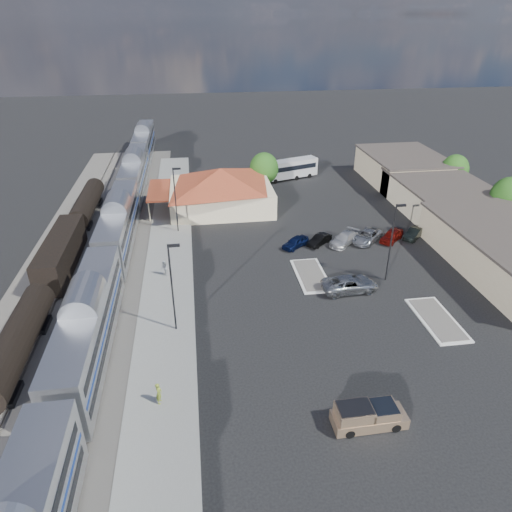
{
  "coord_description": "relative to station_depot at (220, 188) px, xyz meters",
  "views": [
    {
      "loc": [
        -8.46,
        -41.21,
        26.22
      ],
      "look_at": [
        -2.25,
        2.42,
        2.8
      ],
      "focal_mm": 32.0,
      "sensor_mm": 36.0,
      "label": 1
    }
  ],
  "objects": [
    {
      "name": "traffic_island_north",
      "position": [
        18.56,
        -32.0,
        -3.03
      ],
      "size": [
        3.3,
        7.5,
        0.21
      ],
      "color": "silver",
      "rests_on": "ground"
    },
    {
      "name": "parked_car_f",
      "position": [
        24.35,
        -14.35,
        -2.46
      ],
      "size": [
        3.91,
        3.85,
        1.34
      ],
      "primitive_type": "imported",
      "rotation": [
        0.0,
        0.0,
        -0.8
      ],
      "color": "black",
      "rests_on": "ground"
    },
    {
      "name": "station_depot",
      "position": [
        0.0,
        0.0,
        0.0
      ],
      "size": [
        18.35,
        12.24,
        6.2
      ],
      "color": "beige",
      "rests_on": "ground"
    },
    {
      "name": "traffic_island_south",
      "position": [
        8.56,
        -22.0,
        -3.03
      ],
      "size": [
        3.3,
        7.5,
        0.21
      ],
      "color": "silver",
      "rests_on": "ground"
    },
    {
      "name": "lamp_lot",
      "position": [
        16.66,
        -24.0,
        2.21
      ],
      "size": [
        1.08,
        0.25,
        9.0
      ],
      "color": "black",
      "rests_on": "ground"
    },
    {
      "name": "railbed",
      "position": [
        -16.44,
        -16.0,
        -3.07
      ],
      "size": [
        16.0,
        100.0,
        0.12
      ],
      "primitive_type": "cube",
      "color": "#4C4944",
      "rests_on": "ground"
    },
    {
      "name": "platform",
      "position": [
        -7.44,
        -18.0,
        -3.04
      ],
      "size": [
        5.5,
        92.0,
        0.18
      ],
      "primitive_type": "cube",
      "color": "gray",
      "rests_on": "ground"
    },
    {
      "name": "ground",
      "position": [
        4.56,
        -24.0,
        -3.13
      ],
      "size": [
        280.0,
        280.0,
        0.0
      ],
      "primitive_type": "plane",
      "color": "black",
      "rests_on": "ground"
    },
    {
      "name": "parked_car_e",
      "position": [
        21.15,
        -14.65,
        -2.39
      ],
      "size": [
        4.37,
        4.25,
        1.48
      ],
      "primitive_type": "imported",
      "rotation": [
        0.0,
        0.0,
        -0.82
      ],
      "color": "maroon",
      "rests_on": "ground"
    },
    {
      "name": "parked_car_c",
      "position": [
        14.75,
        -14.65,
        -2.4
      ],
      "size": [
        5.05,
        4.93,
        1.46
      ],
      "primitive_type": "imported",
      "rotation": [
        0.0,
        0.0,
        -0.81
      ],
      "color": "silver",
      "rests_on": "ground"
    },
    {
      "name": "pickup_truck",
      "position": [
        7.42,
        -43.22,
        -2.26
      ],
      "size": [
        5.34,
        2.07,
        1.84
      ],
      "rotation": [
        0.0,
        0.0,
        1.58
      ],
      "color": "tan",
      "rests_on": "ground"
    },
    {
      "name": "coach_bus",
      "position": [
        12.94,
        12.0,
        -1.14
      ],
      "size": [
        10.98,
        5.63,
        3.46
      ],
      "rotation": [
        0.0,
        0.0,
        1.89
      ],
      "color": "white",
      "rests_on": "ground"
    },
    {
      "name": "suv",
      "position": [
        11.87,
        -25.64,
        -2.28
      ],
      "size": [
        6.25,
        3.17,
        1.69
      ],
      "primitive_type": "imported",
      "rotation": [
        0.0,
        0.0,
        1.63
      ],
      "color": "#95999D",
      "rests_on": "ground"
    },
    {
      "name": "lamp_plat_n",
      "position": [
        -6.34,
        -8.0,
        2.21
      ],
      "size": [
        1.08,
        0.25,
        9.0
      ],
      "color": "black",
      "rests_on": "ground"
    },
    {
      "name": "passenger_train",
      "position": [
        -13.44,
        -11.47,
        -0.26
      ],
      "size": [
        3.0,
        104.0,
        5.55
      ],
      "color": "silver",
      "rests_on": "ground"
    },
    {
      "name": "parked_car_b",
      "position": [
        11.55,
        -14.35,
        -2.49
      ],
      "size": [
        3.82,
        3.56,
        1.28
      ],
      "primitive_type": "imported",
      "rotation": [
        0.0,
        0.0,
        -0.86
      ],
      "color": "black",
      "rests_on": "ground"
    },
    {
      "name": "person_a",
      "position": [
        -7.54,
        -39.11,
        -2.03
      ],
      "size": [
        0.53,
        0.73,
        1.84
      ],
      "primitive_type": "imported",
      "rotation": [
        0.0,
        0.0,
        1.43
      ],
      "color": "#A0B538",
      "rests_on": "platform"
    },
    {
      "name": "buildings_east",
      "position": [
        32.56,
        -9.72,
        -0.86
      ],
      "size": [
        14.4,
        51.4,
        4.8
      ],
      "color": "#C6B28C",
      "rests_on": "ground"
    },
    {
      "name": "tree_east_c",
      "position": [
        38.56,
        2.0,
        0.63
      ],
      "size": [
        4.41,
        4.41,
        6.21
      ],
      "color": "#382314",
      "rests_on": "ground"
    },
    {
      "name": "lamp_plat_s",
      "position": [
        -6.34,
        -30.0,
        2.21
      ],
      "size": [
        1.08,
        0.25,
        9.0
      ],
      "color": "black",
      "rests_on": "ground"
    },
    {
      "name": "parked_car_a",
      "position": [
        8.35,
        -14.65,
        -2.45
      ],
      "size": [
        4.13,
        3.71,
        1.36
      ],
      "primitive_type": "imported",
      "rotation": [
        0.0,
        0.0,
        -0.91
      ],
      "color": "#0D1842",
      "rests_on": "ground"
    },
    {
      "name": "parked_car_d",
      "position": [
        17.95,
        -14.35,
        -2.4
      ],
      "size": [
        5.41,
        5.44,
        1.46
      ],
      "primitive_type": "imported",
      "rotation": [
        0.0,
        0.0,
        -0.78
      ],
      "color": "gray",
      "rests_on": "ground"
    },
    {
      "name": "tree_depot",
      "position": [
        7.56,
        6.0,
        0.89
      ],
      "size": [
        4.71,
        4.71,
        6.63
      ],
      "color": "#382314",
      "rests_on": "ground"
    },
    {
      "name": "tree_east_b",
      "position": [
        38.56,
        -12.0,
        1.09
      ],
      "size": [
        4.94,
        4.94,
        6.96
      ],
      "color": "#382314",
      "rests_on": "ground"
    },
    {
      "name": "person_b",
      "position": [
        -7.81,
        -19.83,
        -2.06
      ],
      "size": [
        0.92,
        1.04,
        1.79
      ],
      "primitive_type": "imported",
      "rotation": [
        0.0,
        0.0,
        -1.24
      ],
      "color": "silver",
      "rests_on": "platform"
    },
    {
      "name": "freight_cars",
      "position": [
        -19.44,
        -16.41,
        -1.21
      ],
      "size": [
        2.8,
        46.0,
        4.0
      ],
      "color": "black",
      "rests_on": "ground"
    }
  ]
}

